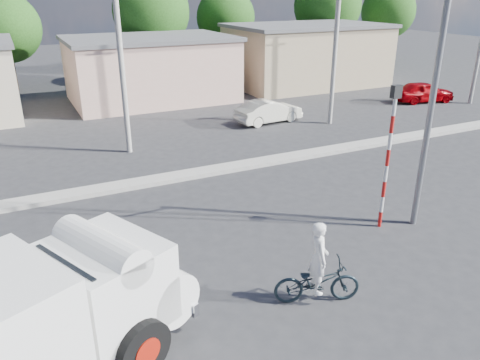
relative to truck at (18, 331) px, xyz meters
name	(u,v)px	position (x,y,z in m)	size (l,w,h in m)	color
ground_plane	(322,277)	(6.91, 0.82, -1.46)	(120.00, 120.00, 0.00)	#2B2B2E
median	(204,172)	(6.91, 8.82, -1.38)	(40.00, 0.80, 0.16)	#99968E
truck	(18,331)	(0.00, 0.00, 0.00)	(6.77, 4.74, 2.64)	black
bicycle	(317,282)	(6.20, 0.08, -0.94)	(0.70, 2.01, 1.06)	black
cyclist	(318,269)	(6.20, 0.08, -0.58)	(0.64, 0.42, 1.76)	white
car_cream	(269,111)	(12.99, 14.43, -0.84)	(1.32, 3.78, 1.24)	silver
car_red	(423,92)	(24.43, 14.44, -0.80)	(1.56, 3.88, 1.32)	#960005
traffic_pole	(389,146)	(10.11, 2.32, 1.13)	(0.28, 0.18, 4.36)	red
streetlight	(434,62)	(11.04, 2.02, 3.50)	(2.34, 0.22, 9.00)	slate
building_row	(137,68)	(8.00, 22.82, 0.67)	(37.80, 7.30, 4.44)	beige
tree_row	(192,14)	(14.35, 29.35, 3.49)	(51.24, 7.43, 8.42)	#38281E
utility_poles	(234,53)	(10.16, 12.82, 2.60)	(35.40, 0.24, 8.00)	#99968E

